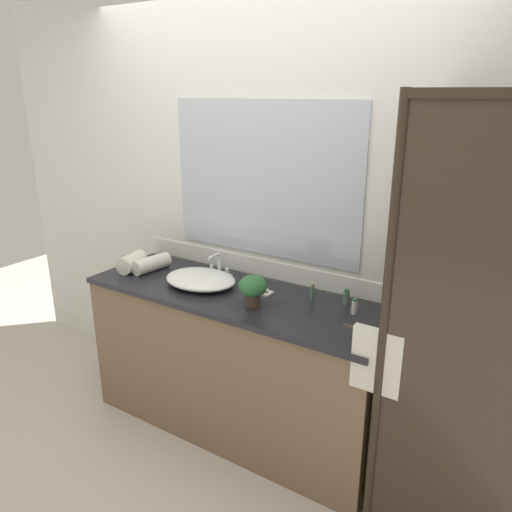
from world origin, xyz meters
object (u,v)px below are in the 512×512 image
object	(u,v)px
rolled_towel_middle	(152,264)
amenity_bottle_conditioner	(355,307)
amenity_bottle_body_wash	(346,297)
sink_basin	(200,279)
potted_plant	(253,288)
soap_dish	(263,291)
rolled_towel_near_edge	(132,262)
amenity_bottle_shampoo	(312,292)
faucet	(219,268)

from	to	relation	value
rolled_towel_middle	amenity_bottle_conditioner	bearing A→B (deg)	3.99
amenity_bottle_body_wash	rolled_towel_middle	size ratio (longest dim) A/B	0.36
sink_basin	potted_plant	world-z (taller)	potted_plant
soap_dish	amenity_bottle_body_wash	size ratio (longest dim) A/B	1.12
rolled_towel_near_edge	sink_basin	bearing A→B (deg)	3.76
potted_plant	rolled_towel_near_edge	bearing A→B (deg)	177.12
sink_basin	potted_plant	xyz separation A→B (m)	(0.42, -0.08, 0.07)
amenity_bottle_conditioner	rolled_towel_near_edge	distance (m)	1.45
amenity_bottle_shampoo	rolled_towel_middle	size ratio (longest dim) A/B	0.41
amenity_bottle_shampoo	faucet	bearing A→B (deg)	177.28
faucet	amenity_bottle_body_wash	xyz separation A→B (m)	(0.83, 0.02, -0.01)
rolled_towel_middle	soap_dish	bearing A→B (deg)	4.82
faucet	rolled_towel_middle	world-z (taller)	faucet
faucet	amenity_bottle_body_wash	size ratio (longest dim) A/B	1.90
amenity_bottle_conditioner	rolled_towel_middle	size ratio (longest dim) A/B	0.34
faucet	soap_dish	bearing A→B (deg)	-13.53
sink_basin	rolled_towel_near_edge	size ratio (longest dim) A/B	2.24
sink_basin	potted_plant	bearing A→B (deg)	-10.94
potted_plant	rolled_towel_middle	xyz separation A→B (m)	(-0.84, 0.11, -0.06)
rolled_towel_near_edge	faucet	bearing A→B (deg)	22.74
soap_dish	amenity_bottle_shampoo	bearing A→B (deg)	12.44
soap_dish	rolled_towel_near_edge	xyz separation A→B (m)	(-0.90, -0.13, 0.04)
potted_plant	amenity_bottle_body_wash	size ratio (longest dim) A/B	1.92
sink_basin	amenity_bottle_conditioner	distance (m)	0.92
amenity_bottle_conditioner	rolled_towel_middle	distance (m)	1.33
sink_basin	potted_plant	distance (m)	0.44
rolled_towel_near_edge	potted_plant	bearing A→B (deg)	-2.88
potted_plant	rolled_towel_near_edge	world-z (taller)	potted_plant
sink_basin	faucet	xyz separation A→B (m)	(0.00, 0.18, 0.01)
potted_plant	amenity_bottle_conditioner	distance (m)	0.53
rolled_towel_middle	rolled_towel_near_edge	bearing A→B (deg)	-151.36
faucet	rolled_towel_middle	bearing A→B (deg)	-158.93
faucet	rolled_towel_near_edge	bearing A→B (deg)	-157.26
potted_plant	sink_basin	bearing A→B (deg)	169.06
sink_basin	amenity_bottle_conditioner	bearing A→B (deg)	7.37
soap_dish	amenity_bottle_shampoo	xyz separation A→B (m)	(0.27, 0.06, 0.03)
soap_dish	rolled_towel_middle	xyz separation A→B (m)	(-0.79, -0.07, 0.03)
potted_plant	soap_dish	bearing A→B (deg)	103.64
faucet	amenity_bottle_body_wash	world-z (taller)	faucet
soap_dish	amenity_bottle_conditioner	xyz separation A→B (m)	(0.53, 0.03, 0.03)
rolled_towel_near_edge	rolled_towel_middle	size ratio (longest dim) A/B	0.79
amenity_bottle_body_wash	amenity_bottle_conditioner	xyz separation A→B (m)	(0.08, -0.08, -0.00)
amenity_bottle_shampoo	rolled_towel_middle	xyz separation A→B (m)	(-1.07, -0.13, -0.00)
sink_basin	rolled_towel_near_edge	bearing A→B (deg)	-176.24
sink_basin	faucet	distance (m)	0.18
sink_basin	amenity_bottle_conditioner	world-z (taller)	amenity_bottle_conditioner
faucet	amenity_bottle_conditioner	distance (m)	0.92
rolled_towel_middle	amenity_bottle_shampoo	bearing A→B (deg)	6.81
faucet	rolled_towel_near_edge	size ratio (longest dim) A/B	0.86
faucet	rolled_towel_near_edge	distance (m)	0.57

